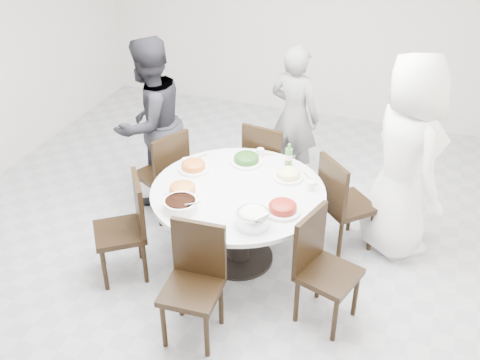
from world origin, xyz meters
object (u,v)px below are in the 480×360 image
(dining_table, at_px, (238,225))
(chair_nw, at_px, (161,172))
(chair_se, at_px, (329,272))
(beverage_bottle, at_px, (289,155))
(chair_sw, at_px, (119,230))
(rice_bowl, at_px, (253,219))
(diner_left, at_px, (150,123))
(chair_ne, at_px, (348,203))
(chair_n, at_px, (269,162))
(diner_right, at_px, (406,158))
(chair_s, at_px, (191,289))
(diner_middle, at_px, (294,116))
(soup_bowl, at_px, (180,205))

(dining_table, bearing_deg, chair_nw, 155.37)
(chair_se, height_order, beverage_bottle, beverage_bottle)
(chair_sw, distance_m, rice_bowl, 1.21)
(chair_sw, relative_size, diner_left, 0.54)
(chair_ne, bearing_deg, chair_nw, 47.96)
(chair_nw, bearing_deg, chair_n, 146.41)
(chair_nw, height_order, chair_se, same)
(chair_n, relative_size, diner_right, 0.50)
(chair_ne, relative_size, chair_se, 1.00)
(dining_table, relative_size, chair_n, 1.58)
(chair_s, distance_m, beverage_bottle, 1.59)
(chair_ne, bearing_deg, dining_table, 76.75)
(chair_s, height_order, diner_middle, diner_middle)
(dining_table, distance_m, chair_se, 1.03)
(chair_nw, relative_size, chair_se, 1.00)
(chair_s, relative_size, rice_bowl, 3.57)
(chair_ne, xyz_separation_m, chair_s, (-0.88, -1.52, 0.00))
(dining_table, relative_size, diner_right, 0.80)
(diner_right, xyz_separation_m, beverage_bottle, (-1.00, -0.16, -0.08))
(diner_left, distance_m, soup_bowl, 1.40)
(chair_nw, distance_m, chair_sw, 0.98)
(chair_s, bearing_deg, chair_ne, 56.41)
(chair_s, xyz_separation_m, diner_right, (1.31, 1.68, 0.47))
(chair_sw, xyz_separation_m, diner_middle, (0.97, 2.06, 0.30))
(chair_nw, relative_size, chair_sw, 1.00)
(dining_table, distance_m, chair_n, 1.01)
(dining_table, height_order, diner_right, diner_right)
(soup_bowl, bearing_deg, chair_nw, 126.03)
(dining_table, height_order, chair_sw, chair_sw)
(dining_table, relative_size, chair_sw, 1.58)
(diner_middle, height_order, beverage_bottle, diner_middle)
(chair_n, distance_m, diner_right, 1.43)
(chair_sw, bearing_deg, dining_table, 85.01)
(chair_ne, height_order, chair_nw, same)
(dining_table, height_order, chair_nw, chair_nw)
(soup_bowl, xyz_separation_m, beverage_bottle, (0.64, 0.96, 0.07))
(chair_ne, relative_size, chair_sw, 1.00)
(rice_bowl, bearing_deg, diner_middle, 95.63)
(soup_bowl, bearing_deg, chair_n, 77.44)
(rice_bowl, height_order, soup_bowl, rice_bowl)
(chair_nw, bearing_deg, rice_bowl, 81.07)
(chair_s, relative_size, diner_left, 0.54)
(diner_middle, xyz_separation_m, soup_bowl, (-0.43, -1.96, 0.02))
(diner_middle, relative_size, diner_left, 0.89)
(diner_middle, distance_m, beverage_bottle, 1.03)
(chair_se, distance_m, diner_middle, 2.18)
(chair_s, bearing_deg, soup_bowl, 117.06)
(chair_s, xyz_separation_m, soup_bowl, (-0.33, 0.56, 0.32))
(chair_n, distance_m, chair_sw, 1.76)
(chair_ne, distance_m, rice_bowl, 1.19)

